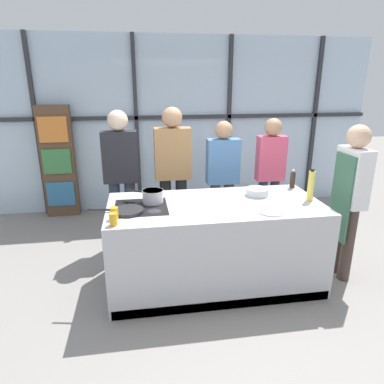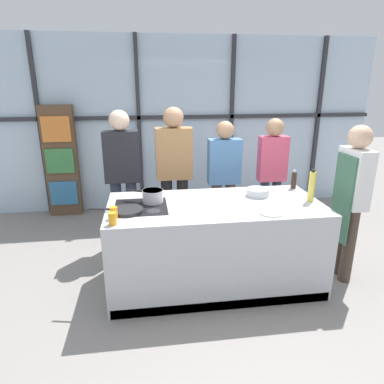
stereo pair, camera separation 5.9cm
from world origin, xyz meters
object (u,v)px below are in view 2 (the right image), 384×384
Objects in this scene: saucepan at (153,196)px; white_plate at (271,212)px; chef at (351,194)px; spectator_center_right at (224,175)px; juice_glass_far at (114,213)px; spectator_center_left at (174,169)px; spectator_far_right at (272,170)px; pepper_grinder at (294,180)px; mixing_bowl at (258,192)px; juice_glass_near at (112,219)px; spectator_far_left at (122,171)px; frying_pan at (127,210)px; oil_bottle at (312,186)px.

white_plate is at bearing -22.77° from saucepan.
chef is 1.57m from spectator_center_right.
juice_glass_far reaches higher than white_plate.
spectator_far_right is (1.31, -0.00, -0.07)m from spectator_center_left.
chef is 7.63× the size of pepper_grinder.
juice_glass_far reaches higher than mixing_bowl.
chef is 2.07m from saucepan.
spectator_center_left is 16.21× the size of juice_glass_near.
frying_pan is (0.10, -1.16, -0.09)m from spectator_far_left.
pepper_grinder reaches higher than frying_pan.
white_plate is at bearing 104.49° from chef.
white_plate is 1.47m from juice_glass_far.
mixing_bowl is 1.10× the size of pepper_grinder.
chef is 0.64m from pepper_grinder.
spectator_center_left is 1.59m from white_plate.
pepper_grinder is at bearing 21.59° from juice_glass_near.
oil_bottle is at bearing -91.28° from pepper_grinder.
spectator_center_left reaches higher than spectator_far_left.
frying_pan is 1.96m from pepper_grinder.
juice_glass_far is (-0.36, -0.39, -0.01)m from saucepan.
mixing_bowl is at bearing 16.63° from juice_glass_far.
spectator_far_right reaches higher than mixing_bowl.
juice_glass_near is (-1.50, -0.59, 0.01)m from mixing_bowl.
frying_pan is at bearing 90.85° from chef.
spectator_far_left is 0.66m from spectator_center_left.
frying_pan is at bearing 171.05° from white_plate.
chef is 2.66m from spectator_far_left.
spectator_far_left is 0.97m from saucepan.
white_plate is (-0.51, -1.37, -0.04)m from spectator_far_right.
saucepan is at bearing 47.43° from juice_glass_far.
spectator_center_left reaches higher than juice_glass_far.
spectator_center_right is at bearing 43.55° from frying_pan.
spectator_center_left is 3.39× the size of frying_pan.
saucepan is 1.14m from mixing_bowl.
white_plate is at bearing 2.83° from juice_glass_near.
spectator_center_left reaches higher than oil_bottle.
juice_glass_far is (-1.46, 0.07, 0.05)m from white_plate.
spectator_far_right reaches higher than white_plate.
pepper_grinder is at bearing 14.94° from frying_pan.
spectator_center_right is at bearing 44.50° from chef.
spectator_far_right is 3.10× the size of frying_pan.
mixing_bowl is at bearing 153.06° from oil_bottle.
juice_glass_far is at bearing -126.08° from frying_pan.
saucepan is at bearing 55.86° from juice_glass_near.
spectator_center_left is at bearing -0.00° from spectator_center_right.
spectator_center_right is at bearing 43.38° from saucepan.
oil_bottle is (1.63, -0.19, 0.09)m from saucepan.
spectator_far_left is 1.30m from juice_glass_far.
pepper_grinder is (0.53, 0.72, 0.09)m from white_plate.
white_plate is (0.80, -1.37, -0.11)m from spectator_center_left.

